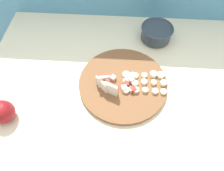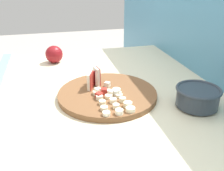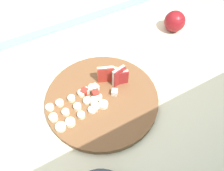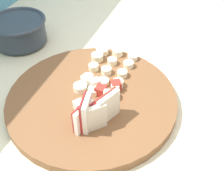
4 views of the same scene
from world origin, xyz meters
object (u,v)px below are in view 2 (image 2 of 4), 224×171
banana_slice_rows (114,101)px  ceramic_bowl (198,96)px  apple_wedge_fan (94,78)px  whole_apple (54,54)px  apple_dice_pile (106,92)px  cutting_board (107,94)px

banana_slice_rows → ceramic_bowl: bearing=77.5°
apple_wedge_fan → whole_apple: bearing=-159.2°
apple_wedge_fan → whole_apple: (-0.35, -0.13, -0.01)m
apple_wedge_fan → apple_dice_pile: (0.08, 0.02, -0.02)m
banana_slice_rows → whole_apple: size_ratio=2.07×
apple_dice_pile → banana_slice_rows: bearing=9.4°
apple_wedge_fan → whole_apple: size_ratio=1.05×
cutting_board → apple_dice_pile: 0.03m
apple_dice_pile → ceramic_bowl: 0.31m
banana_slice_rows → cutting_board: bearing=-177.6°
cutting_board → banana_slice_rows: (0.08, 0.00, 0.02)m
ceramic_bowl → cutting_board: bearing=-117.9°
banana_slice_rows → apple_wedge_fan: bearing=-166.8°
apple_dice_pile → whole_apple: 0.46m
cutting_board → ceramic_bowl: (0.14, 0.27, 0.03)m
banana_slice_rows → whole_apple: (-0.50, -0.17, 0.02)m
apple_dice_pile → ceramic_bowl: size_ratio=0.73×
apple_wedge_fan → whole_apple: 0.37m
banana_slice_rows → apple_dice_pile: bearing=-170.6°
cutting_board → whole_apple: 0.45m
apple_dice_pile → banana_slice_rows: (0.07, 0.01, -0.00)m
cutting_board → apple_wedge_fan: bearing=-154.4°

